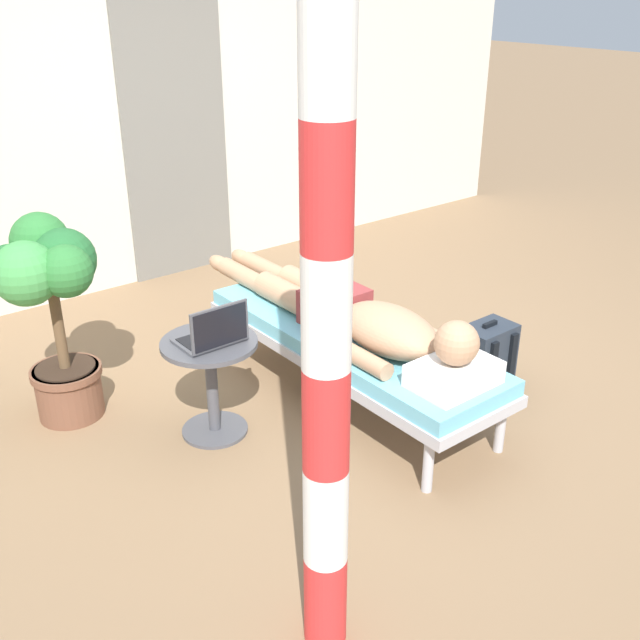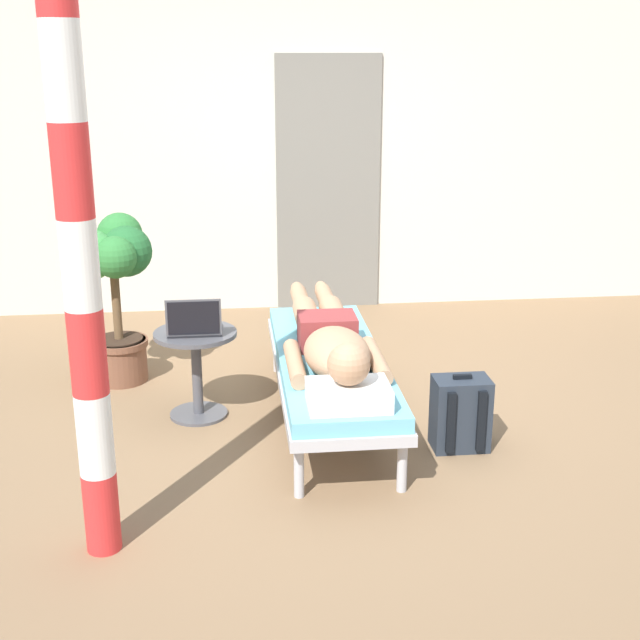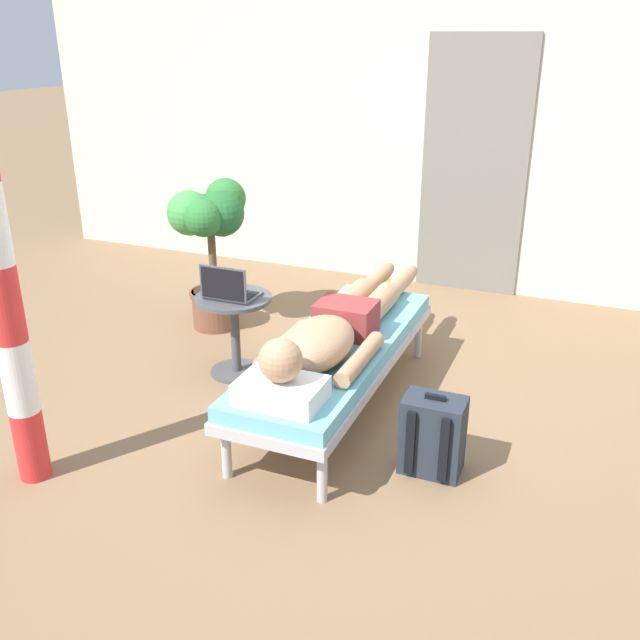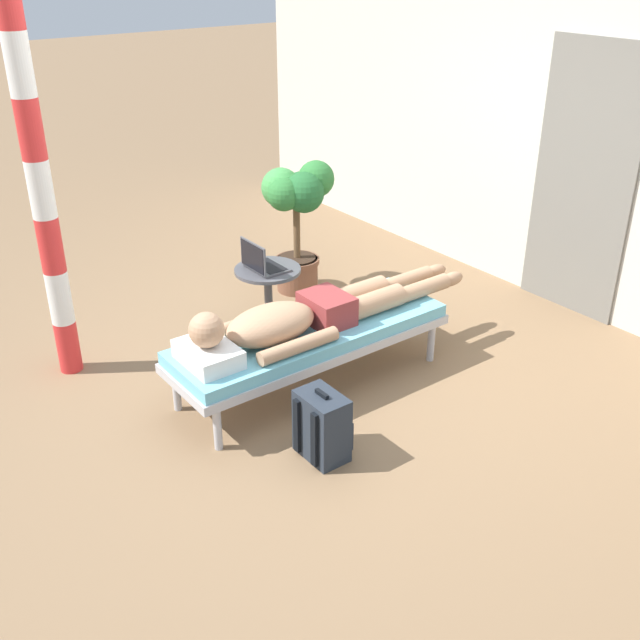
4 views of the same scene
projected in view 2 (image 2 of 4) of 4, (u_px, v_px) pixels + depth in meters
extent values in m
plane|color=#846647|center=(338.00, 421.00, 5.01)|extent=(40.00, 40.00, 0.00)
cube|color=beige|center=(294.00, 142.00, 6.89)|extent=(7.60, 0.20, 2.70)
cube|color=slate|center=(328.00, 185.00, 6.92)|extent=(0.84, 0.03, 2.04)
cylinder|color=#B7B7BC|center=(277.00, 351.00, 5.73)|extent=(0.05, 0.05, 0.28)
cylinder|color=#B7B7BC|center=(352.00, 349.00, 5.78)|extent=(0.05, 0.05, 0.28)
cylinder|color=#B7B7BC|center=(299.00, 470.00, 4.12)|extent=(0.05, 0.05, 0.28)
cylinder|color=#B7B7BC|center=(402.00, 465.00, 4.18)|extent=(0.05, 0.05, 0.28)
cube|color=#B7B7BC|center=(330.00, 372.00, 4.90)|extent=(0.61, 1.90, 0.06)
cube|color=#6BB7CC|center=(330.00, 360.00, 4.88)|extent=(0.58, 1.86, 0.08)
cube|color=white|center=(348.00, 395.00, 4.15)|extent=(0.40, 0.28, 0.11)
sphere|color=tan|center=(349.00, 364.00, 4.10)|extent=(0.21, 0.21, 0.21)
ellipsoid|color=tan|center=(337.00, 353.00, 4.55)|extent=(0.35, 0.60, 0.23)
cylinder|color=tan|center=(295.00, 363.00, 4.59)|extent=(0.09, 0.55, 0.09)
cylinder|color=tan|center=(376.00, 360.00, 4.64)|extent=(0.09, 0.55, 0.09)
cube|color=maroon|center=(327.00, 331.00, 4.96)|extent=(0.33, 0.26, 0.19)
cylinder|color=tan|center=(307.00, 317.00, 5.28)|extent=(0.15, 0.42, 0.15)
cylinder|color=tan|center=(301.00, 301.00, 5.69)|extent=(0.11, 0.44, 0.11)
ellipsoid|color=tan|center=(297.00, 290.00, 5.97)|extent=(0.09, 0.20, 0.10)
cylinder|color=tan|center=(334.00, 316.00, 5.30)|extent=(0.15, 0.42, 0.15)
cylinder|color=tan|center=(326.00, 300.00, 5.71)|extent=(0.11, 0.44, 0.11)
ellipsoid|color=tan|center=(321.00, 289.00, 5.99)|extent=(0.09, 0.20, 0.10)
cylinder|color=#4C4C51|center=(199.00, 414.00, 5.08)|extent=(0.34, 0.34, 0.02)
cylinder|color=#4C4C51|center=(197.00, 375.00, 5.00)|extent=(0.06, 0.06, 0.48)
cylinder|color=#4C4C51|center=(195.00, 334.00, 4.93)|extent=(0.48, 0.48, 0.02)
cube|color=#4C4C51|center=(195.00, 330.00, 4.92)|extent=(0.31, 0.22, 0.02)
cube|color=black|center=(195.00, 328.00, 4.93)|extent=(0.27, 0.15, 0.00)
cube|color=#4C4C51|center=(193.00, 318.00, 4.78)|extent=(0.31, 0.01, 0.21)
cube|color=black|center=(193.00, 318.00, 4.77)|extent=(0.29, 0.00, 0.19)
cube|color=#262D38|center=(460.00, 413.00, 4.62)|extent=(0.30, 0.20, 0.40)
cube|color=#262D38|center=(454.00, 416.00, 4.75)|extent=(0.23, 0.04, 0.18)
cube|color=black|center=(451.00, 423.00, 4.50)|extent=(0.04, 0.02, 0.34)
cube|color=black|center=(481.00, 421.00, 4.52)|extent=(0.04, 0.02, 0.34)
cube|color=black|center=(462.00, 377.00, 4.55)|extent=(0.10, 0.02, 0.02)
cylinder|color=brown|center=(121.00, 360.00, 5.57)|extent=(0.34, 0.34, 0.28)
cylinder|color=brown|center=(119.00, 343.00, 5.54)|extent=(0.37, 0.37, 0.04)
cylinder|color=#332319|center=(119.00, 339.00, 5.53)|extent=(0.31, 0.31, 0.01)
cylinder|color=brown|center=(116.00, 304.00, 5.46)|extent=(0.06, 0.06, 0.49)
sphere|color=#23602D|center=(126.00, 251.00, 5.38)|extent=(0.32, 0.32, 0.32)
sphere|color=#2D7233|center=(120.00, 235.00, 5.50)|extent=(0.29, 0.29, 0.29)
sphere|color=#23602D|center=(93.00, 254.00, 5.49)|extent=(0.26, 0.26, 0.26)
sphere|color=#429347|center=(90.00, 255.00, 5.29)|extent=(0.32, 0.32, 0.32)
sphere|color=#2D7233|center=(115.00, 257.00, 5.22)|extent=(0.26, 0.26, 0.26)
cylinder|color=red|center=(102.00, 511.00, 3.68)|extent=(0.15, 0.15, 0.36)
cylinder|color=white|center=(95.00, 434.00, 3.57)|extent=(0.15, 0.15, 0.36)
cylinder|color=red|center=(88.00, 352.00, 3.46)|extent=(0.15, 0.15, 0.36)
cylinder|color=white|center=(80.00, 264.00, 3.35)|extent=(0.15, 0.15, 0.36)
cylinder|color=red|center=(72.00, 171.00, 3.24)|extent=(0.15, 0.15, 0.36)
cylinder|color=white|center=(63.00, 71.00, 3.13)|extent=(0.15, 0.15, 0.36)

